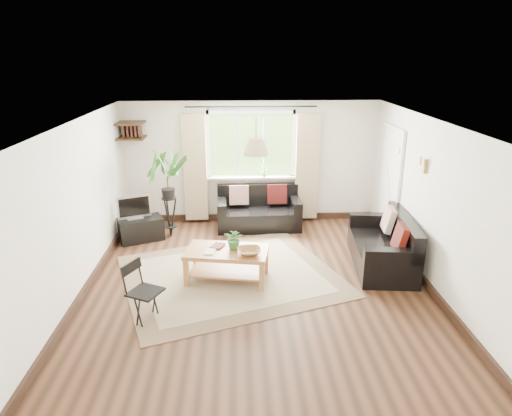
{
  "coord_description": "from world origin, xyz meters",
  "views": [
    {
      "loc": [
        -0.27,
        -6.09,
        3.29
      ],
      "look_at": [
        0.0,
        0.4,
        1.05
      ],
      "focal_mm": 32.0,
      "sensor_mm": 36.0,
      "label": 1
    }
  ],
  "objects_px": {
    "sofa_back": "(259,209)",
    "tv_stand": "(141,229)",
    "sofa_right": "(382,243)",
    "palm_stand": "(168,194)",
    "folding_chair": "(145,293)",
    "coffee_table": "(227,265)"
  },
  "relations": [
    {
      "from": "sofa_right",
      "to": "folding_chair",
      "type": "relative_size",
      "value": 2.14
    },
    {
      "from": "palm_stand",
      "to": "folding_chair",
      "type": "distance_m",
      "value": 2.9
    },
    {
      "from": "coffee_table",
      "to": "folding_chair",
      "type": "bearing_deg",
      "value": -133.86
    },
    {
      "from": "sofa_back",
      "to": "tv_stand",
      "type": "xyz_separation_m",
      "value": [
        -2.18,
        -0.55,
        -0.17
      ]
    },
    {
      "from": "palm_stand",
      "to": "folding_chair",
      "type": "relative_size",
      "value": 2.05
    },
    {
      "from": "tv_stand",
      "to": "folding_chair",
      "type": "xyz_separation_m",
      "value": [
        0.59,
        -2.68,
        0.19
      ]
    },
    {
      "from": "coffee_table",
      "to": "folding_chair",
      "type": "xyz_separation_m",
      "value": [
        -1.01,
        -1.05,
        0.15
      ]
    },
    {
      "from": "sofa_right",
      "to": "palm_stand",
      "type": "xyz_separation_m",
      "value": [
        -3.56,
        1.42,
        0.41
      ]
    },
    {
      "from": "sofa_right",
      "to": "tv_stand",
      "type": "distance_m",
      "value": 4.26
    },
    {
      "from": "coffee_table",
      "to": "palm_stand",
      "type": "bearing_deg",
      "value": 121.05
    },
    {
      "from": "palm_stand",
      "to": "sofa_back",
      "type": "bearing_deg",
      "value": 12.03
    },
    {
      "from": "tv_stand",
      "to": "folding_chair",
      "type": "relative_size",
      "value": 0.98
    },
    {
      "from": "tv_stand",
      "to": "sofa_right",
      "type": "bearing_deg",
      "value": -39.99
    },
    {
      "from": "coffee_table",
      "to": "sofa_right",
      "type": "bearing_deg",
      "value": 9.17
    },
    {
      "from": "sofa_right",
      "to": "tv_stand",
      "type": "relative_size",
      "value": 2.17
    },
    {
      "from": "sofa_right",
      "to": "palm_stand",
      "type": "distance_m",
      "value": 3.86
    },
    {
      "from": "palm_stand",
      "to": "folding_chair",
      "type": "height_order",
      "value": "palm_stand"
    },
    {
      "from": "tv_stand",
      "to": "palm_stand",
      "type": "height_order",
      "value": "palm_stand"
    },
    {
      "from": "palm_stand",
      "to": "folding_chair",
      "type": "xyz_separation_m",
      "value": [
        0.08,
        -2.87,
        -0.41
      ]
    },
    {
      "from": "sofa_back",
      "to": "coffee_table",
      "type": "distance_m",
      "value": 2.26
    },
    {
      "from": "coffee_table",
      "to": "tv_stand",
      "type": "distance_m",
      "value": 2.29
    },
    {
      "from": "sofa_right",
      "to": "coffee_table",
      "type": "relative_size",
      "value": 1.39
    }
  ]
}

